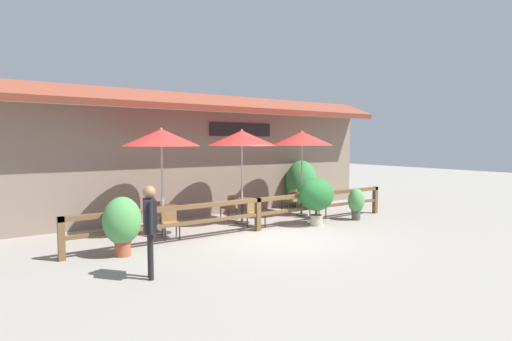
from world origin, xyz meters
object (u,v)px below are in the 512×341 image
(chair_middle_wallside, at_px, (230,206))
(potted_plant_corner_fern, at_px, (356,202))
(patio_umbrella_middle, at_px, (242,138))
(pedestrian, at_px, (150,219))
(potted_plant_tall_tropical, at_px, (316,196))
(chair_near_streetside, at_px, (170,221))
(chair_middle_streetside, at_px, (255,211))
(chair_near_wallside, at_px, (153,214))
(potted_plant_small_flowering, at_px, (122,222))
(patio_umbrella_far, at_px, (302,139))
(potted_plant_broad_leaf, at_px, (301,183))
(chair_far_streetside, at_px, (316,204))
(chair_far_wallside, at_px, (291,200))
(dining_table_far, at_px, (302,198))
(patio_umbrella_near, at_px, (161,138))
(dining_table_near, at_px, (163,212))
(dining_table_middle, at_px, (242,204))

(chair_middle_wallside, height_order, potted_plant_corner_fern, potted_plant_corner_fern)
(patio_umbrella_middle, relative_size, pedestrian, 1.69)
(pedestrian, bearing_deg, potted_plant_tall_tropical, -58.09)
(chair_near_streetside, distance_m, chair_middle_streetside, 2.67)
(chair_middle_wallside, bearing_deg, chair_near_wallside, -10.33)
(chair_middle_streetside, distance_m, potted_plant_small_flowering, 4.30)
(chair_middle_wallside, xyz_separation_m, potted_plant_small_flowering, (-4.11, -2.21, 0.30))
(potted_plant_tall_tropical, bearing_deg, patio_umbrella_middle, 136.76)
(patio_umbrella_middle, distance_m, patio_umbrella_far, 2.45)
(patio_umbrella_far, bearing_deg, potted_plant_broad_leaf, 49.44)
(pedestrian, bearing_deg, potted_plant_broad_leaf, -43.92)
(chair_middle_streetside, relative_size, potted_plant_corner_fern, 0.80)
(chair_far_streetside, xyz_separation_m, potted_plant_broad_leaf, (1.07, 2.00, 0.49))
(chair_near_streetside, bearing_deg, chair_middle_wallside, 35.62)
(potted_plant_corner_fern, xyz_separation_m, pedestrian, (-7.52, -1.69, 0.53))
(chair_near_wallside, distance_m, chair_far_wallside, 5.16)
(chair_middle_streetside, relative_size, dining_table_far, 1.00)
(patio_umbrella_near, distance_m, pedestrian, 4.07)
(dining_table_near, bearing_deg, chair_middle_streetside, -14.95)
(chair_far_wallside, bearing_deg, dining_table_middle, 1.23)
(dining_table_middle, relative_size, chair_middle_streetside, 1.00)
(dining_table_near, height_order, pedestrian, pedestrian)
(dining_table_near, xyz_separation_m, chair_middle_streetside, (2.62, -0.70, -0.15))
(chair_far_streetside, distance_m, chair_far_wallside, 1.36)
(chair_middle_streetside, height_order, dining_table_far, chair_middle_streetside)
(chair_middle_wallside, bearing_deg, potted_plant_corner_fern, 136.39)
(patio_umbrella_far, bearing_deg, potted_plant_corner_fern, -61.31)
(dining_table_middle, height_order, potted_plant_small_flowering, potted_plant_small_flowering)
(patio_umbrella_far, relative_size, potted_plant_broad_leaf, 1.61)
(chair_middle_streetside, bearing_deg, chair_far_wallside, 14.16)
(potted_plant_small_flowering, height_order, potted_plant_corner_fern, potted_plant_small_flowering)
(patio_umbrella_near, height_order, chair_middle_wallside, patio_umbrella_near)
(chair_middle_wallside, relative_size, potted_plant_tall_tropical, 0.57)
(patio_umbrella_near, relative_size, chair_middle_streetside, 3.54)
(chair_middle_streetside, bearing_deg, potted_plant_tall_tropical, -43.37)
(potted_plant_tall_tropical, bearing_deg, dining_table_middle, 136.76)
(chair_far_streetside, bearing_deg, chair_near_streetside, 169.21)
(chair_near_wallside, xyz_separation_m, chair_middle_streetside, (2.68, -1.34, 0.00))
(pedestrian, bearing_deg, patio_umbrella_middle, -36.05)
(chair_near_wallside, bearing_deg, chair_far_streetside, 172.79)
(chair_far_wallside, height_order, pedestrian, pedestrian)
(dining_table_near, relative_size, dining_table_middle, 1.00)
(dining_table_middle, distance_m, chair_far_wallside, 2.61)
(patio_umbrella_far, bearing_deg, dining_table_far, 0.00)
(chair_middle_streetside, bearing_deg, potted_plant_small_flowering, 178.44)
(chair_near_wallside, bearing_deg, patio_umbrella_near, 102.98)
(chair_near_streetside, distance_m, chair_far_wallside, 5.30)
(patio_umbrella_middle, bearing_deg, chair_near_wallside, 165.32)
(chair_far_wallside, distance_m, potted_plant_tall_tropical, 2.45)
(chair_near_streetside, xyz_separation_m, potted_plant_broad_leaf, (6.22, 1.90, 0.49))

